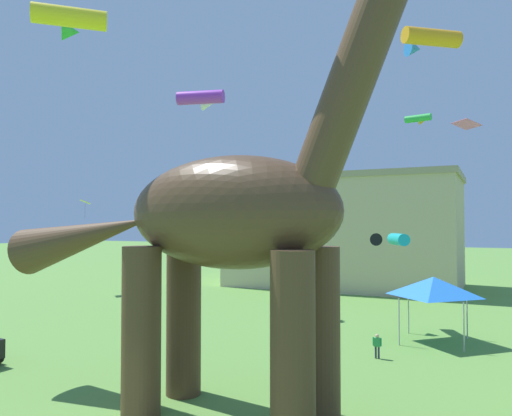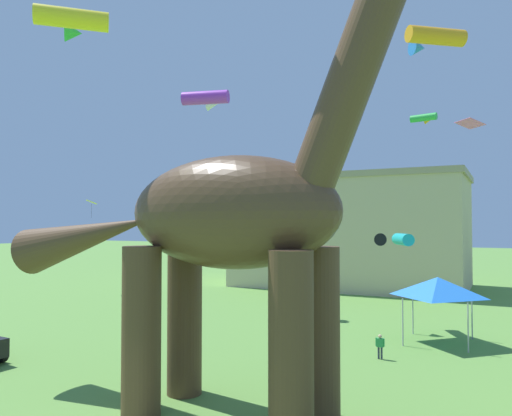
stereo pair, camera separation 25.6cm
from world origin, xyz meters
The scene contains 11 objects.
dinosaur_sculpture centered at (1.27, 4.78, 5.77)m, with size 15.27×3.24×15.96m.
person_photographer centered at (3.75, 12.77, 0.60)m, with size 0.37×0.16×0.99m.
festival_canopy_tent centered at (5.51, 16.78, 2.54)m, with size 3.15×3.15×3.00m.
kite_drifting centered at (3.88, 24.95, 12.12)m, with size 1.66×1.51×0.47m.
kite_far_right centered at (-9.68, 20.87, 13.95)m, with size 3.30×3.08×0.93m.
kite_mid_center centered at (-5.02, 4.82, 12.48)m, with size 2.50×2.50×0.71m.
kite_high_left centered at (3.26, 19.16, 4.64)m, with size 2.28×2.29×0.66m.
kite_mid_left centered at (5.35, 17.04, 14.25)m, with size 2.85×2.94×0.83m.
kite_trailing centered at (7.16, 13.38, 9.36)m, with size 1.18×1.22×0.25m.
kite_far_left centered at (-21.80, 22.52, 7.25)m, with size 1.41×1.38×1.50m.
background_building_block centered at (-3.98, 35.71, 4.83)m, with size 19.59×11.24×9.63m.
Camera 1 is at (8.13, -7.62, 5.43)m, focal length 34.84 mm.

